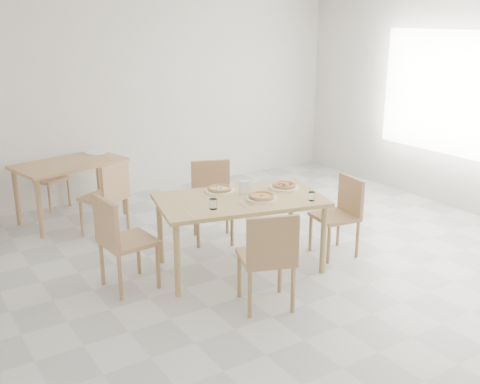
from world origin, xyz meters
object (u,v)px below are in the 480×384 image
tumbler_a (213,204)px  chair_east (341,210)px  pizza_pepperoni (284,185)px  plate_empty (95,152)px  plate_mushroom (220,191)px  chair_west (119,237)px  pizza_margherita (262,196)px  plate_margherita (262,198)px  second_table (70,170)px  pizza_mushroom (220,189)px  tumbler_b (312,196)px  chair_north (212,195)px  chair_back_n (45,174)px  plate_pepperoni (284,187)px  main_table (240,205)px  chair_back_s (109,193)px  chair_south (269,254)px

tumbler_a → chair_east: bearing=-4.8°
pizza_pepperoni → plate_empty: size_ratio=1.18×
plate_mushroom → tumbler_a: (-0.33, -0.43, 0.04)m
chair_west → pizza_margherita: size_ratio=2.73×
pizza_margherita → plate_empty: (-0.72, 2.77, -0.02)m
plate_margherita → second_table: size_ratio=0.22×
plate_mushroom → pizza_mushroom: (-0.00, -0.00, 0.02)m
tumbler_b → second_table: 3.18m
chair_north → plate_empty: bearing=136.3°
tumbler_b → plate_mushroom: bearing=129.6°
plate_empty → pizza_margherita: bearing=-75.5°
chair_back_n → plate_pepperoni: bearing=-87.6°
pizza_pepperoni → chair_west: bearing=174.1°
main_table → chair_east: chair_east is taller
pizza_margherita → tumbler_a: bearing=179.1°
tumbler_a → pizza_pepperoni: bearing=10.2°
main_table → chair_back_n: bearing=124.2°
pizza_pepperoni → chair_east: bearing=-28.7°
chair_back_n → tumbler_a: bearing=-103.9°
chair_back_s → pizza_pepperoni: bearing=102.9°
main_table → plate_empty: 2.68m
chair_south → plate_mushroom: 1.17m
pizza_margherita → chair_back_n: bearing=112.1°
chair_north → chair_east: chair_north is taller
main_table → plate_mushroom: (-0.06, 0.29, 0.08)m
main_table → pizza_pepperoni: (0.57, 0.03, 0.11)m
main_table → pizza_margherita: bearing=-30.6°
plate_margherita → plate_pepperoni: 0.45m
plate_margherita → tumbler_a: bearing=179.1°
chair_west → tumbler_b: size_ratio=10.70×
plate_margherita → chair_back_s: (-0.94, 1.74, -0.25)m
chair_west → second_table: size_ratio=0.65×
main_table → tumbler_b: 0.71m
pizza_mushroom → tumbler_a: size_ratio=2.70×
plate_margherita → plate_pepperoni: size_ratio=0.97×
main_table → pizza_mushroom: size_ratio=6.88×
chair_south → plate_empty: (-0.31, 3.47, 0.23)m
chair_north → pizza_mushroom: size_ratio=3.46×
chair_back_n → plate_empty: 0.76m
tumbler_a → plate_margherita: bearing=-0.9°
chair_west → pizza_margherita: bearing=-109.6°
plate_margherita → plate_empty: (-0.72, 2.77, 0.00)m
chair_north → pizza_mushroom: 0.67m
plate_mushroom → tumbler_a: bearing=-127.3°
chair_north → pizza_mushroom: bearing=-88.7°
tumbler_b → chair_back_n: size_ratio=0.11×
chair_south → chair_north: bearing=-84.5°
tumbler_b → chair_back_s: size_ratio=0.10×
main_table → chair_north: bearing=92.2°
chair_west → pizza_mushroom: size_ratio=3.52×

